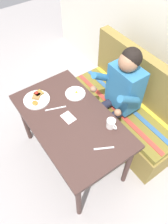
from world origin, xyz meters
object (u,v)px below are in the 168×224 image
object	(u,v)px
person	(120,92)
plate_eggs	(75,93)
plate_breakfast	(37,99)
couch	(126,110)
table	(71,124)
knife	(56,108)
fork	(104,148)
napkin	(68,118)
coffee_mug	(111,123)

from	to	relation	value
person	plate_eggs	bearing A→B (deg)	-122.05
person	plate_breakfast	world-z (taller)	person
couch	plate_eggs	size ratio (longest dim) A/B	7.12
table	knife	distance (m)	0.21
plate_breakfast	plate_eggs	distance (m)	0.38
plate_breakfast	fork	distance (m)	0.83
plate_eggs	knife	world-z (taller)	plate_eggs
couch	napkin	xyz separation A→B (m)	(-0.02, -0.78, 0.40)
napkin	plate_breakfast	bearing A→B (deg)	-160.50
couch	napkin	distance (m)	0.87
fork	knife	distance (m)	0.61
table	plate_eggs	size ratio (longest dim) A/B	5.93
couch	table	bearing A→B (deg)	-90.00
plate_eggs	knife	xyz separation A→B (m)	(0.05, -0.26, -0.01)
plate_breakfast	couch	bearing A→B (deg)	66.80
fork	person	bearing A→B (deg)	156.11
plate_breakfast	fork	size ratio (longest dim) A/B	1.51
coffee_mug	knife	xyz separation A→B (m)	(-0.46, -0.29, -0.04)
table	coffee_mug	world-z (taller)	coffee_mug
couch	plate_breakfast	distance (m)	1.07
person	napkin	size ratio (longest dim) A/B	9.19
couch	napkin	bearing A→B (deg)	-91.49
plate_eggs	coffee_mug	size ratio (longest dim) A/B	1.71
person	knife	world-z (taller)	person
napkin	knife	distance (m)	0.17
plate_breakfast	coffee_mug	xyz separation A→B (m)	(0.67, 0.38, 0.03)
napkin	person	bearing A→B (deg)	87.76
table	fork	distance (m)	0.43
napkin	fork	world-z (taller)	napkin
person	fork	distance (m)	0.68
person	coffee_mug	xyz separation A→B (m)	(0.28, -0.35, 0.03)
knife	fork	bearing A→B (deg)	29.98
plate_breakfast	plate_eggs	size ratio (longest dim) A/B	1.27
napkin	fork	size ratio (longest dim) A/B	0.78
table	napkin	world-z (taller)	napkin
couch	knife	bearing A→B (deg)	-102.65
table	knife	world-z (taller)	knife
person	plate_eggs	size ratio (longest dim) A/B	6.00
plate_eggs	table	bearing A→B (deg)	-41.75
table	fork	xyz separation A→B (m)	(0.42, 0.05, 0.08)
table	fork	bearing A→B (deg)	7.43
table	couch	size ratio (longest dim) A/B	0.83
plate_eggs	fork	bearing A→B (deg)	-13.30
person	napkin	xyz separation A→B (m)	(-0.02, -0.60, -0.01)
person	plate_eggs	xyz separation A→B (m)	(-0.24, -0.38, -0.00)
couch	fork	size ratio (longest dim) A/B	8.47
plate_breakfast	napkin	size ratio (longest dim) A/B	1.95
table	napkin	xyz separation A→B (m)	(-0.02, -0.01, 0.09)
coffee_mug	fork	distance (m)	0.24
couch	person	bearing A→B (deg)	-88.89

